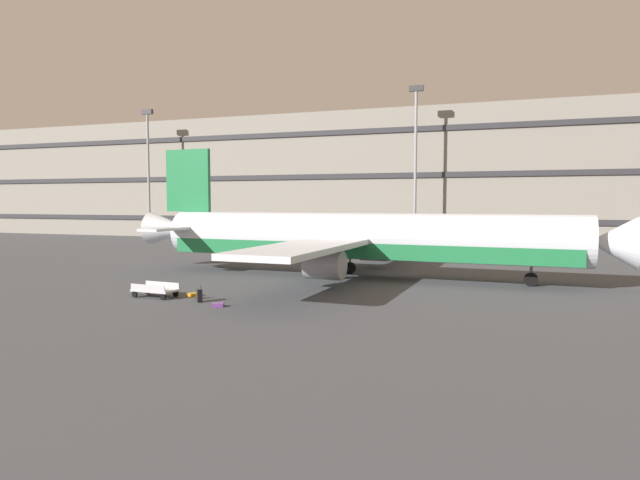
{
  "coord_description": "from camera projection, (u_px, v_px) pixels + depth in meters",
  "views": [
    {
      "loc": [
        9.19,
        -39.62,
        5.58
      ],
      "look_at": [
        -2.74,
        -5.36,
        3.0
      ],
      "focal_mm": 30.31,
      "sensor_mm": 36.0,
      "label": 1
    }
  ],
  "objects": [
    {
      "name": "ground_plane",
      "position": [
        378.0,
        276.0,
        40.74
      ],
      "size": [
        600.0,
        600.0,
        0.0
      ],
      "primitive_type": "plane",
      "color": "#424449"
    },
    {
      "name": "terminal_structure",
      "position": [
        444.0,
        178.0,
        81.01
      ],
      "size": [
        171.44,
        20.93,
        18.27
      ],
      "color": "gray",
      "rests_on": "ground_plane"
    },
    {
      "name": "airliner",
      "position": [
        354.0,
        238.0,
        39.96
      ],
      "size": [
        36.86,
        29.78,
        9.91
      ],
      "color": "silver",
      "rests_on": "ground_plane"
    },
    {
      "name": "light_mast_far_left",
      "position": [
        148.0,
        164.0,
        80.77
      ],
      "size": [
        1.8,
        0.5,
        19.25
      ],
      "color": "gray",
      "rests_on": "ground_plane"
    },
    {
      "name": "light_mast_left",
      "position": [
        416.0,
        153.0,
        67.63
      ],
      "size": [
        1.8,
        0.5,
        20.0
      ],
      "color": "gray",
      "rests_on": "ground_plane"
    },
    {
      "name": "suitcase_teal",
      "position": [
        199.0,
        295.0,
        30.03
      ],
      "size": [
        0.5,
        0.52,
        0.91
      ],
      "color": "black",
      "rests_on": "ground_plane"
    },
    {
      "name": "suitcase_purple",
      "position": [
        218.0,
        305.0,
        28.68
      ],
      "size": [
        0.72,
        0.61,
        0.2
      ],
      "color": "#72388C",
      "rests_on": "ground_plane"
    },
    {
      "name": "suitcase_silver",
      "position": [
        193.0,
        295.0,
        31.77
      ],
      "size": [
        0.71,
        0.76,
        0.21
      ],
      "color": "orange",
      "rests_on": "ground_plane"
    },
    {
      "name": "backpack_upright",
      "position": [
        199.0,
        295.0,
        31.06
      ],
      "size": [
        0.43,
        0.44,
        0.45
      ],
      "color": "#264C26",
      "rests_on": "ground_plane"
    },
    {
      "name": "baggage_cart",
      "position": [
        155.0,
        290.0,
        31.55
      ],
      "size": [
        3.34,
        1.51,
        0.82
      ],
      "color": "#B7B7BC",
      "rests_on": "ground_plane"
    }
  ]
}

